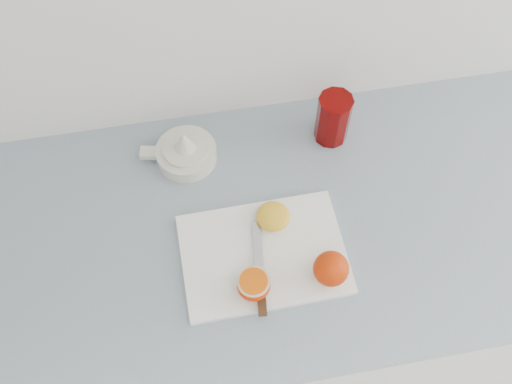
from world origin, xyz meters
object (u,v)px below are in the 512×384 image
citrus_juicer (185,152)px  red_tumbler (333,120)px  counter (303,291)px  half_orange (254,285)px  cutting_board (263,254)px

citrus_juicer → red_tumbler: (0.32, 0.00, 0.03)m
counter → citrus_juicer: bearing=143.4°
half_orange → citrus_juicer: bearing=105.5°
red_tumbler → cutting_board: bearing=-127.5°
counter → red_tumbler: bearing=69.1°
half_orange → red_tumbler: 0.41m
half_orange → red_tumbler: bearing=54.9°
counter → cutting_board: size_ratio=7.11×
half_orange → citrus_juicer: 0.34m
cutting_board → red_tumbler: red_tumbler is taller
counter → cutting_board: 0.47m
cutting_board → citrus_juicer: bearing=115.4°
citrus_juicer → red_tumbler: size_ratio=1.36×
half_orange → red_tumbler: (0.23, 0.33, 0.03)m
citrus_juicer → red_tumbler: bearing=0.6°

